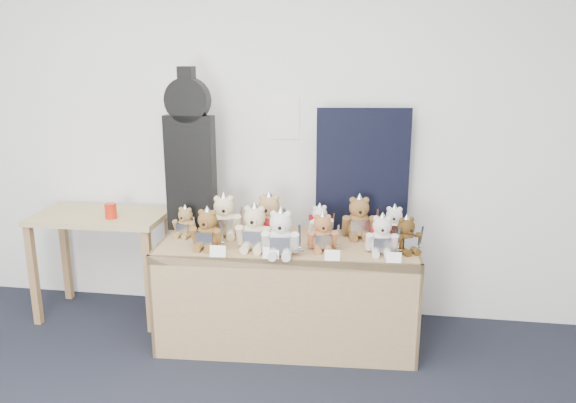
# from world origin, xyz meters

# --- Properties ---
(room_shell) EXTENTS (6.00, 6.00, 6.00)m
(room_shell) POSITION_xyz_m (0.42, 2.49, 1.44)
(room_shell) COLOR silver
(room_shell) RESTS_ON floor
(display_table) EXTENTS (1.70, 0.79, 0.69)m
(display_table) POSITION_xyz_m (0.52, 1.93, 0.54)
(display_table) COLOR #93764A
(display_table) RESTS_ON floor
(side_table) EXTENTS (0.94, 0.53, 0.78)m
(side_table) POSITION_xyz_m (-0.87, 2.17, 0.65)
(side_table) COLOR tan
(side_table) RESTS_ON floor
(guitar_case) EXTENTS (0.34, 0.11, 1.11)m
(guitar_case) POSITION_xyz_m (-0.18, 2.16, 1.24)
(guitar_case) COLOR black
(guitar_case) RESTS_ON display_table
(navy_board) EXTENTS (0.63, 0.10, 0.84)m
(navy_board) POSITION_xyz_m (0.98, 2.34, 1.12)
(navy_board) COLOR black
(navy_board) RESTS_ON display_table
(red_cup) EXTENTS (0.08, 0.08, 0.11)m
(red_cup) POSITION_xyz_m (-0.73, 2.07, 0.83)
(red_cup) COLOR red
(red_cup) RESTS_ON side_table
(teddy_front_far_left) EXTENTS (0.23, 0.19, 0.29)m
(teddy_front_far_left) POSITION_xyz_m (0.04, 1.80, 0.81)
(teddy_front_far_left) COLOR brown
(teddy_front_far_left) RESTS_ON display_table
(teddy_front_left) EXTENTS (0.26, 0.22, 0.32)m
(teddy_front_left) POSITION_xyz_m (0.33, 1.84, 0.82)
(teddy_front_left) COLOR beige
(teddy_front_left) RESTS_ON display_table
(teddy_front_centre) EXTENTS (0.26, 0.22, 0.32)m
(teddy_front_centre) POSITION_xyz_m (0.51, 1.75, 0.82)
(teddy_front_centre) COLOR silver
(teddy_front_centre) RESTS_ON display_table
(teddy_front_right) EXTENTS (0.22, 0.19, 0.26)m
(teddy_front_right) POSITION_xyz_m (0.76, 1.88, 0.80)
(teddy_front_right) COLOR #A4653E
(teddy_front_right) RESTS_ON display_table
(teddy_front_far_right) EXTENTS (0.22, 0.19, 0.27)m
(teddy_front_far_right) POSITION_xyz_m (1.12, 1.87, 0.80)
(teddy_front_far_right) COLOR silver
(teddy_front_far_right) RESTS_ON display_table
(teddy_front_end) EXTENTS (0.21, 0.20, 0.25)m
(teddy_front_end) POSITION_xyz_m (1.27, 1.92, 0.80)
(teddy_front_end) COLOR #4D361A
(teddy_front_end) RESTS_ON display_table
(teddy_back_left) EXTENTS (0.27, 0.24, 0.32)m
(teddy_back_left) POSITION_xyz_m (0.08, 2.05, 0.82)
(teddy_back_left) COLOR beige
(teddy_back_left) RESTS_ON display_table
(teddy_back_centre_left) EXTENTS (0.27, 0.23, 0.33)m
(teddy_back_centre_left) POSITION_xyz_m (0.38, 2.09, 0.83)
(teddy_back_centre_left) COLOR tan
(teddy_back_centre_left) RESTS_ON display_table
(teddy_back_centre_right) EXTENTS (0.20, 0.19, 0.24)m
(teddy_back_centre_right) POSITION_xyz_m (0.71, 2.17, 0.79)
(teddy_back_centre_right) COLOR white
(teddy_back_centre_right) RESTS_ON display_table
(teddy_back_right) EXTENTS (0.26, 0.22, 0.32)m
(teddy_back_right) POSITION_xyz_m (0.97, 2.17, 0.82)
(teddy_back_right) COLOR brown
(teddy_back_right) RESTS_ON display_table
(teddy_back_end) EXTENTS (0.20, 0.17, 0.25)m
(teddy_back_end) POSITION_xyz_m (1.20, 2.18, 0.79)
(teddy_back_end) COLOR white
(teddy_back_end) RESTS_ON display_table
(teddy_back_far_left) EXTENTS (0.19, 0.16, 0.23)m
(teddy_back_far_left) POSITION_xyz_m (-0.18, 2.02, 0.79)
(teddy_back_far_left) COLOR olive
(teddy_back_far_left) RESTS_ON display_table
(entry_card_a) EXTENTS (0.10, 0.03, 0.07)m
(entry_card_a) POSITION_xyz_m (0.15, 1.65, 0.73)
(entry_card_a) COLOR white
(entry_card_a) RESTS_ON display_table
(entry_card_b) EXTENTS (0.10, 0.03, 0.07)m
(entry_card_b) POSITION_xyz_m (0.47, 1.67, 0.73)
(entry_card_b) COLOR white
(entry_card_b) RESTS_ON display_table
(entry_card_c) EXTENTS (0.09, 0.03, 0.07)m
(entry_card_c) POSITION_xyz_m (0.83, 1.69, 0.73)
(entry_card_c) COLOR white
(entry_card_c) RESTS_ON display_table
(entry_card_d) EXTENTS (0.09, 0.02, 0.06)m
(entry_card_d) POSITION_xyz_m (1.19, 1.71, 0.73)
(entry_card_d) COLOR white
(entry_card_d) RESTS_ON display_table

